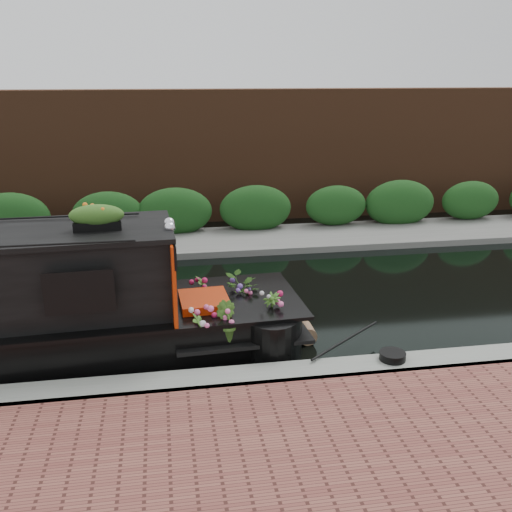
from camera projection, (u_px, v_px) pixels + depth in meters
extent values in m
plane|color=black|center=(193.00, 306.00, 11.47)|extent=(80.00, 80.00, 0.00)
cube|color=gray|center=(206.00, 393.00, 8.37)|extent=(40.00, 0.60, 0.50)
cube|color=slate|center=(183.00, 246.00, 15.41)|extent=(40.00, 2.40, 0.34)
cube|color=#184116|center=(182.00, 237.00, 16.25)|extent=(40.00, 1.10, 2.80)
cube|color=#4E2C1A|center=(179.00, 219.00, 18.22)|extent=(40.00, 1.00, 8.00)
cube|color=#B32A07|center=(171.00, 272.00, 9.20)|extent=(0.15, 1.74, 1.34)
cube|color=black|center=(79.00, 292.00, 8.15)|extent=(0.89, 0.07, 0.55)
cube|color=#B32A07|center=(204.00, 311.00, 9.51)|extent=(0.84, 0.93, 0.50)
sphere|color=silver|center=(170.00, 227.00, 8.84)|extent=(0.18, 0.18, 0.18)
sphere|color=silver|center=(169.00, 223.00, 9.10)|extent=(0.18, 0.18, 0.18)
cube|color=black|center=(98.00, 226.00, 8.78)|extent=(0.73, 0.26, 0.14)
ellipsoid|color=orange|center=(96.00, 214.00, 8.72)|extent=(0.79, 0.24, 0.24)
imported|color=#3A6722|center=(199.00, 330.00, 8.77)|extent=(0.29, 0.33, 0.53)
imported|color=#3A6722|center=(227.00, 322.00, 8.89)|extent=(0.46, 0.46, 0.65)
imported|color=#3A6722|center=(244.00, 292.00, 10.07)|extent=(0.77, 0.73, 0.68)
imported|color=#3A6722|center=(271.00, 310.00, 9.42)|extent=(0.45, 0.45, 0.59)
imported|color=#3A6722|center=(202.00, 292.00, 10.13)|extent=(0.27, 0.36, 0.62)
cylinder|color=#886447|center=(306.00, 333.00, 9.95)|extent=(0.31, 0.42, 0.31)
cylinder|color=black|center=(393.00, 356.00, 8.80)|extent=(0.41, 0.41, 0.12)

